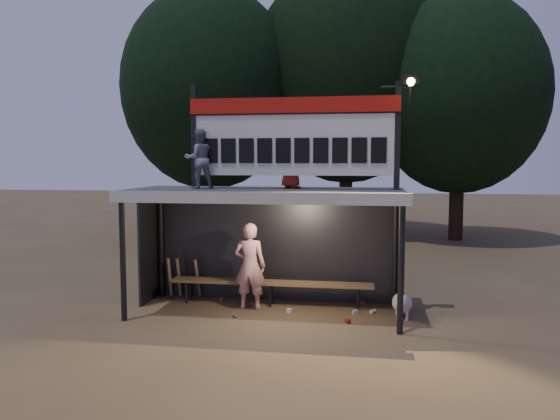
# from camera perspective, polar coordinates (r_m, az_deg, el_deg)

# --- Properties ---
(ground) EXTENTS (80.00, 80.00, 0.00)m
(ground) POSITION_cam_1_polar(r_m,az_deg,el_deg) (10.39, -1.47, -10.67)
(ground) COLOR brown
(ground) RESTS_ON ground
(player) EXTENTS (0.62, 0.42, 1.67)m
(player) POSITION_cam_1_polar(r_m,az_deg,el_deg) (10.47, -3.16, -5.87)
(player) COLOR white
(player) RESTS_ON ground
(child_a) EXTENTS (0.67, 0.63, 1.10)m
(child_a) POSITION_cam_1_polar(r_m,az_deg,el_deg) (10.17, -8.47, 5.30)
(child_a) COLOR gray
(child_a) RESTS_ON dugout_shelter
(child_b) EXTENTS (0.59, 0.56, 1.01)m
(child_b) POSITION_cam_1_polar(r_m,az_deg,el_deg) (10.20, 1.20, 5.11)
(child_b) COLOR #A9251A
(child_b) RESTS_ON dugout_shelter
(dugout_shelter) EXTENTS (5.10, 2.08, 2.32)m
(dugout_shelter) POSITION_cam_1_polar(r_m,az_deg,el_deg) (10.29, -1.24, -0.36)
(dugout_shelter) COLOR #3B3B3E
(dugout_shelter) RESTS_ON ground
(scoreboard_assembly) EXTENTS (4.10, 0.27, 1.99)m
(scoreboard_assembly) POSITION_cam_1_polar(r_m,az_deg,el_deg) (9.92, 1.68, 7.98)
(scoreboard_assembly) COLOR black
(scoreboard_assembly) RESTS_ON dugout_shelter
(bench) EXTENTS (4.00, 0.35, 0.48)m
(bench) POSITION_cam_1_polar(r_m,az_deg,el_deg) (10.81, -0.93, -7.68)
(bench) COLOR olive
(bench) RESTS_ON ground
(tree_left) EXTENTS (6.46, 6.46, 9.27)m
(tree_left) POSITION_cam_1_polar(r_m,az_deg,el_deg) (20.85, -7.38, 12.46)
(tree_left) COLOR black
(tree_left) RESTS_ON ground
(tree_mid) EXTENTS (7.22, 7.22, 10.36)m
(tree_mid) POSITION_cam_1_polar(r_m,az_deg,el_deg) (21.61, 7.02, 13.95)
(tree_mid) COLOR #2E2114
(tree_mid) RESTS_ON ground
(tree_right) EXTENTS (6.08, 6.08, 8.72)m
(tree_right) POSITION_cam_1_polar(r_m,az_deg,el_deg) (20.71, 18.23, 11.40)
(tree_right) COLOR black
(tree_right) RESTS_ON ground
(dog) EXTENTS (0.36, 0.81, 0.49)m
(dog) POSITION_cam_1_polar(r_m,az_deg,el_deg) (10.22, 12.65, -9.45)
(dog) COLOR beige
(dog) RESTS_ON ground
(bats) EXTENTS (0.67, 0.35, 0.84)m
(bats) POSITION_cam_1_polar(r_m,az_deg,el_deg) (11.54, -10.05, -6.96)
(bats) COLOR #9F7E4A
(bats) RESTS_ON ground
(litter) EXTENTS (3.13, 1.38, 0.08)m
(litter) POSITION_cam_1_polar(r_m,az_deg,el_deg) (10.43, 3.41, -10.41)
(litter) COLOR #AA2E1D
(litter) RESTS_ON ground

